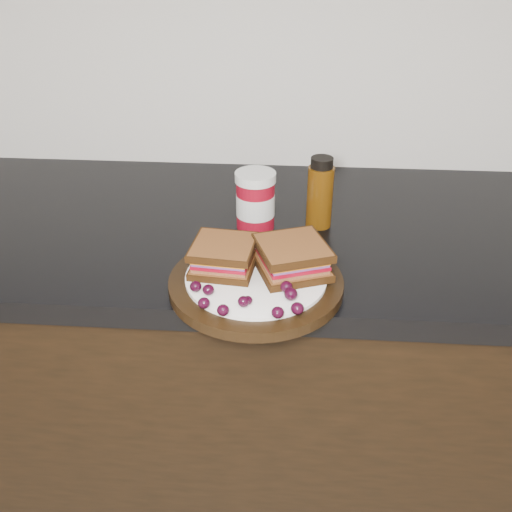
{
  "coord_description": "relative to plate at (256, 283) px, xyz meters",
  "views": [
    {
      "loc": [
        0.11,
        0.71,
        1.42
      ],
      "look_at": [
        0.05,
        1.47,
        0.96
      ],
      "focal_mm": 40.0,
      "sensor_mm": 36.0,
      "label": 1
    }
  ],
  "objects": [
    {
      "name": "base_cabinets",
      "position": [
        -0.05,
        0.23,
        -0.48
      ],
      "size": [
        3.96,
        0.58,
        0.86
      ],
      "primitive_type": "cube",
      "color": "black",
      "rests_on": "ground_plane"
    },
    {
      "name": "countertop",
      "position": [
        -0.05,
        0.23,
        -0.03
      ],
      "size": [
        3.98,
        0.6,
        0.04
      ],
      "primitive_type": "cube",
      "color": "black",
      "rests_on": "base_cabinets"
    },
    {
      "name": "plate",
      "position": [
        0.0,
        0.0,
        0.0
      ],
      "size": [
        0.28,
        0.28,
        0.02
      ],
      "primitive_type": "cylinder",
      "color": "black",
      "rests_on": "countertop"
    },
    {
      "name": "sandwich_left",
      "position": [
        -0.05,
        0.02,
        0.04
      ],
      "size": [
        0.11,
        0.11,
        0.05
      ],
      "primitive_type": null,
      "rotation": [
        0.0,
        0.0,
        -0.1
      ],
      "color": "brown",
      "rests_on": "plate"
    },
    {
      "name": "sandwich_right",
      "position": [
        0.06,
        0.02,
        0.04
      ],
      "size": [
        0.14,
        0.14,
        0.05
      ],
      "primitive_type": null,
      "rotation": [
        0.0,
        0.0,
        0.35
      ],
      "color": "brown",
      "rests_on": "plate"
    },
    {
      "name": "grape_0",
      "position": [
        -0.09,
        -0.05,
        0.02
      ],
      "size": [
        0.02,
        0.02,
        0.02
      ],
      "primitive_type": "ellipsoid",
      "color": "black",
      "rests_on": "plate"
    },
    {
      "name": "grape_1",
      "position": [
        -0.07,
        -0.06,
        0.02
      ],
      "size": [
        0.02,
        0.02,
        0.02
      ],
      "primitive_type": "ellipsoid",
      "color": "black",
      "rests_on": "plate"
    },
    {
      "name": "grape_2",
      "position": [
        -0.07,
        -0.09,
        0.02
      ],
      "size": [
        0.02,
        0.02,
        0.02
      ],
      "primitive_type": "ellipsoid",
      "color": "black",
      "rests_on": "plate"
    },
    {
      "name": "grape_3",
      "position": [
        -0.04,
        -0.11,
        0.02
      ],
      "size": [
        0.02,
        0.02,
        0.02
      ],
      "primitive_type": "ellipsoid",
      "color": "black",
      "rests_on": "plate"
    },
    {
      "name": "grape_4",
      "position": [
        -0.01,
        -0.08,
        0.02
      ],
      "size": [
        0.02,
        0.02,
        0.02
      ],
      "primitive_type": "ellipsoid",
      "color": "black",
      "rests_on": "plate"
    },
    {
      "name": "grape_5",
      "position": [
        -0.01,
        -0.08,
        0.02
      ],
      "size": [
        0.01,
        0.01,
        0.01
      ],
      "primitive_type": "ellipsoid",
      "color": "black",
      "rests_on": "plate"
    },
    {
      "name": "grape_6",
      "position": [
        0.04,
        -0.11,
        0.02
      ],
      "size": [
        0.02,
        0.02,
        0.02
      ],
      "primitive_type": "ellipsoid",
      "color": "black",
      "rests_on": "plate"
    },
    {
      "name": "grape_7",
      "position": [
        0.07,
        -0.1,
        0.02
      ],
      "size": [
        0.02,
        0.02,
        0.02
      ],
      "primitive_type": "ellipsoid",
      "color": "black",
      "rests_on": "plate"
    },
    {
      "name": "grape_8",
      "position": [
        0.06,
        -0.06,
        0.02
      ],
      "size": [
        0.02,
        0.02,
        0.02
      ],
      "primitive_type": "ellipsoid",
      "color": "black",
      "rests_on": "plate"
    },
    {
      "name": "grape_9",
      "position": [
        0.05,
        -0.04,
        0.02
      ],
      "size": [
        0.02,
        0.02,
        0.02
      ],
      "primitive_type": "ellipsoid",
      "color": "black",
      "rests_on": "plate"
    },
    {
      "name": "grape_10",
      "position": [
        0.08,
        -0.0,
        0.02
      ],
      "size": [
        0.02,
        0.02,
        0.02
      ],
      "primitive_type": "ellipsoid",
      "color": "black",
      "rests_on": "plate"
    },
    {
      "name": "grape_11",
      "position": [
        0.08,
        0.0,
        0.02
      ],
      "size": [
        0.02,
        0.02,
        0.02
      ],
      "primitive_type": "ellipsoid",
      "color": "black",
      "rests_on": "plate"
    },
    {
      "name": "grape_12",
      "position": [
        0.07,
        0.03,
        0.02
      ],
      "size": [
        0.02,
        0.02,
        0.02
      ],
      "primitive_type": "ellipsoid",
      "color": "black",
      "rests_on": "plate"
    },
    {
      "name": "grape_13",
      "position": [
        0.05,
        0.06,
        0.02
      ],
      "size": [
        0.02,
        0.02,
        0.01
      ],
      "primitive_type": "ellipsoid",
      "color": "black",
      "rests_on": "plate"
    },
    {
      "name": "grape_14",
      "position": [
        -0.06,
        0.06,
        0.02
      ],
      "size": [
        0.02,
        0.02,
        0.02
      ],
      "primitive_type": "ellipsoid",
      "color": "black",
      "rests_on": "plate"
    },
    {
      "name": "grape_15",
      "position": [
        -0.05,
        0.02,
        0.02
      ],
      "size": [
        0.02,
        0.02,
        0.02
      ],
      "primitive_type": "ellipsoid",
      "color": "black",
      "rests_on": "plate"
    },
    {
      "name": "grape_16",
      "position": [
        -0.08,
        0.01,
        0.02
      ],
      "size": [
        0.02,
        0.02,
        0.02
      ],
      "primitive_type": "ellipsoid",
      "color": "black",
      "rests_on": "plate"
    },
    {
      "name": "grape_17",
      "position": [
        -0.09,
        -0.01,
        0.02
      ],
      "size": [
        0.02,
        0.02,
        0.02
      ],
      "primitive_type": "ellipsoid",
      "color": "black",
      "rests_on": "plate"
    },
    {
      "name": "grape_18",
      "position": [
        -0.07,
        0.04,
        0.02
      ],
      "size": [
        0.02,
        0.02,
        0.02
      ],
      "primitive_type": "ellipsoid",
      "color": "black",
      "rests_on": "plate"
    },
    {
      "name": "grape_19",
      "position": [
        -0.07,
        0.04,
        0.02
      ],
      "size": [
        0.02,
        0.02,
        0.02
      ],
      "primitive_type": "ellipsoid",
      "color": "black",
      "rests_on": "plate"
    },
    {
      "name": "grape_20",
      "position": [
        -0.05,
        -0.02,
        0.02
      ],
      "size": [
        0.02,
        0.02,
        0.02
      ],
      "primitive_type": "ellipsoid",
      "color": "black",
      "rests_on": "plate"
    },
    {
      "name": "condiment_jar",
      "position": [
        -0.02,
        0.21,
        0.05
      ],
      "size": [
        0.09,
        0.09,
        0.11
      ],
      "primitive_type": "cylinder",
      "rotation": [
        0.0,
        0.0,
        0.22
      ],
      "color": "maroon",
      "rests_on": "countertop"
    },
    {
      "name": "oil_bottle",
      "position": [
        0.1,
        0.23,
        0.06
      ],
      "size": [
        0.05,
        0.05,
        0.14
      ],
      "primitive_type": "cylinder",
      "rotation": [
        0.0,
        0.0,
        -0.01
      ],
      "color": "#4B2A07",
      "rests_on": "countertop"
    }
  ]
}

